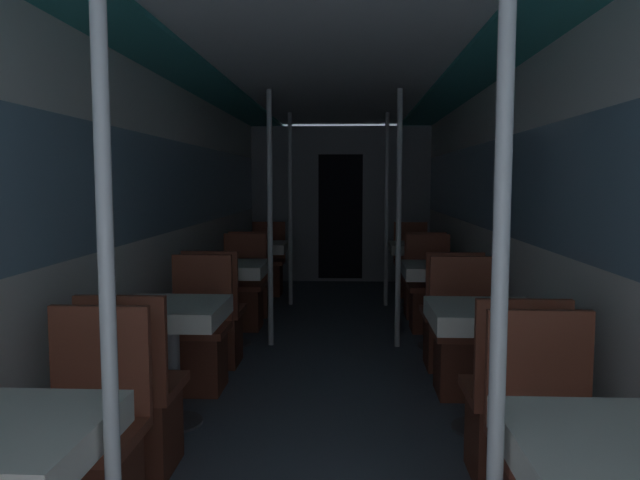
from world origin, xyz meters
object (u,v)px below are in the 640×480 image
dining_table_left_1 (171,321)px  chair_left_far_2 (243,299)px  chair_right_near_3 (423,291)px  chair_left_near_1 (136,416)px  support_pole_left_3 (290,210)px  chair_left_near_2 (215,329)px  dining_table_right_2 (439,277)px  chair_left_far_0 (87,470)px  chair_right_far_2 (430,301)px  chair_left_far_1 (198,349)px  dining_table_left_3 (260,252)px  dining_table_left_2 (230,275)px  dining_table_right_0 (622,472)px  chair_right_near_2 (450,332)px  dining_table_right_3 (417,253)px  support_pole_left_2 (270,219)px  support_pole_right_0 (500,300)px  chair_left_near_3 (252,289)px  support_pole_right_2 (399,220)px  chair_right_near_1 (511,423)px  dining_table_right_1 (484,325)px  chair_right_far_1 (463,352)px  chair_left_far_3 (267,272)px  support_pole_right_3 (386,210)px  support_pole_left_0 (107,296)px

dining_table_left_1 → chair_left_far_2: chair_left_far_2 is taller
chair_left_far_2 → chair_right_near_3: size_ratio=1.00×
chair_left_near_1 → support_pole_left_3: support_pole_left_3 is taller
chair_left_near_2 → dining_table_right_2: size_ratio=1.26×
chair_left_far_0 → chair_right_near_3: 4.65m
chair_right_far_2 → chair_left_far_1: bearing=44.9°
chair_left_near_2 → dining_table_left_3: 2.50m
dining_table_left_2 → chair_left_near_2: size_ratio=0.79×
dining_table_right_0 → dining_table_left_2: bearing=116.6°
chair_right_near_2 → dining_table_right_3: chair_right_near_2 is taller
dining_table_left_1 → support_pole_left_2: support_pole_left_2 is taller
dining_table_left_1 → dining_table_left_2: bearing=90.0°
support_pole_right_0 → chair_right_near_2: 3.19m
chair_left_far_2 → dining_table_right_2: (1.85, -0.63, 0.34)m
chair_left_near_3 → dining_table_right_2: size_ratio=1.26×
dining_table_left_2 → support_pole_right_2: support_pole_right_2 is taller
support_pole_right_0 → chair_left_near_3: bearing=106.9°
support_pole_left_2 → chair_right_near_1: 3.01m
dining_table_right_1 → chair_right_far_1: (0.00, 0.63, -0.34)m
chair_left_far_1 → dining_table_left_2: size_ratio=1.26×
dining_table_left_2 → chair_left_far_3: chair_left_far_3 is taller
support_pole_left_2 → chair_right_near_2: support_pole_left_2 is taller
chair_left_near_1 → dining_table_right_0: (1.85, -1.21, 0.34)m
support_pole_left_2 → dining_table_right_0: bearing=-68.0°
chair_left_far_0 → support_pole_right_2: support_pole_right_2 is taller
chair_left_far_0 → support_pole_left_2: (0.36, 3.06, 0.84)m
support_pole_right_0 → chair_right_near_1: support_pole_right_0 is taller
chair_right_near_1 → support_pole_right_3: bearing=94.8°
support_pole_right_3 → dining_table_right_3: bearing=0.0°
chair_left_far_3 → support_pole_right_3: support_pole_right_3 is taller
chair_left_near_3 → chair_right_near_1: size_ratio=1.00×
chair_left_near_1 → chair_right_near_1: size_ratio=1.00×
chair_left_near_2 → chair_left_near_3: (0.00, 1.85, 0.00)m
support_pole_left_2 → chair_left_near_1: bearing=-98.3°
chair_right_far_2 → chair_right_near_3: same height
chair_left_far_2 → support_pole_right_3: (1.49, 1.21, 0.84)m
dining_table_right_0 → chair_right_near_3: 4.92m
chair_left_far_1 → support_pole_left_2: bearing=-106.6°
support_pole_left_0 → support_pole_right_0: size_ratio=1.00×
chair_right_far_1 → dining_table_right_2: bearing=-90.0°
dining_table_right_2 → chair_right_near_3: 1.26m
support_pole_left_2 → support_pole_left_3: bearing=90.0°
chair_left_far_0 → support_pole_right_0: 1.82m
dining_table_left_1 → support_pole_left_3: size_ratio=0.33×
chair_right_far_2 → chair_left_far_0: bearing=63.4°
chair_left_far_1 → chair_left_near_2: 0.58m
chair_left_far_1 → support_pole_left_0: bearing=98.3°
dining_table_right_1 → support_pole_right_2: 1.94m
chair_right_far_1 → dining_table_right_3: chair_right_far_1 is taller
chair_left_near_2 → chair_right_near_1: same height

